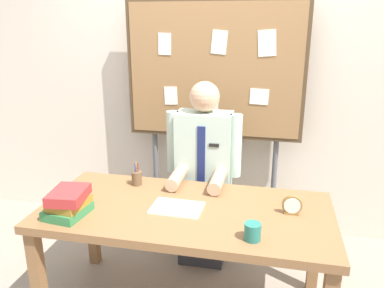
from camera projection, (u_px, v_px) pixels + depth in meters
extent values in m
cube|color=beige|center=(218.00, 77.00, 3.29)|extent=(6.40, 0.08, 2.70)
cube|color=brown|center=(186.00, 212.00, 2.35)|extent=(1.75, 0.83, 0.05)
cube|color=brown|center=(38.00, 281.00, 2.30)|extent=(0.07, 0.07, 0.68)
cube|color=brown|center=(92.00, 223.00, 2.96)|extent=(0.07, 0.07, 0.68)
cube|color=brown|center=(315.00, 248.00, 2.63)|extent=(0.07, 0.07, 0.68)
cube|color=#2D2D33|center=(203.00, 232.00, 3.05)|extent=(0.34, 0.30, 0.44)
cube|color=#B2CCBC|center=(204.00, 161.00, 2.87)|extent=(0.40, 0.22, 0.74)
sphere|color=tan|center=(205.00, 97.00, 2.73)|extent=(0.22, 0.22, 0.22)
cylinder|color=#B2CCBC|center=(173.00, 142.00, 2.86)|extent=(0.09, 0.09, 0.46)
cylinder|color=#B2CCBC|center=(235.00, 146.00, 2.76)|extent=(0.09, 0.09, 0.46)
cylinder|color=tan|center=(177.00, 177.00, 2.67)|extent=(0.09, 0.30, 0.09)
cylinder|color=tan|center=(217.00, 181.00, 2.61)|extent=(0.09, 0.30, 0.09)
cube|color=navy|center=(201.00, 160.00, 2.75)|extent=(0.06, 0.01, 0.48)
cube|color=black|center=(214.00, 145.00, 2.70)|extent=(0.07, 0.01, 0.02)
cube|color=#4C3823|center=(214.00, 71.00, 3.08)|extent=(1.43, 0.05, 1.09)
cube|color=olive|center=(214.00, 71.00, 3.06)|extent=(1.37, 0.04, 1.03)
cylinder|color=#59595E|center=(156.00, 178.00, 3.50)|extent=(0.04, 0.04, 0.91)
cylinder|color=#59595E|center=(273.00, 188.00, 3.29)|extent=(0.04, 0.04, 0.91)
cube|color=silver|center=(219.00, 42.00, 2.97)|extent=(0.13, 0.00, 0.19)
cube|color=white|center=(267.00, 43.00, 2.90)|extent=(0.15, 0.00, 0.20)
cube|color=white|center=(171.00, 96.00, 3.18)|extent=(0.11, 0.00, 0.15)
cube|color=silver|center=(211.00, 104.00, 3.13)|extent=(0.12, 0.00, 0.14)
cube|color=white|center=(165.00, 44.00, 3.06)|extent=(0.11, 0.00, 0.17)
cube|color=white|center=(259.00, 97.00, 3.03)|extent=(0.15, 0.00, 0.13)
cube|color=#337F47|center=(68.00, 211.00, 2.25)|extent=(0.23, 0.26, 0.06)
cube|color=olive|center=(69.00, 203.00, 2.23)|extent=(0.20, 0.24, 0.05)
cube|color=#B22D2D|center=(68.00, 195.00, 2.21)|extent=(0.21, 0.26, 0.06)
cube|color=white|center=(177.00, 208.00, 2.33)|extent=(0.31, 0.22, 0.01)
cylinder|color=olive|center=(292.00, 205.00, 2.26)|extent=(0.12, 0.02, 0.12)
cylinder|color=white|center=(292.00, 206.00, 2.24)|extent=(0.09, 0.00, 0.09)
cube|color=olive|center=(291.00, 213.00, 2.27)|extent=(0.08, 0.04, 0.01)
cylinder|color=#267266|center=(253.00, 232.00, 1.99)|extent=(0.09, 0.09, 0.09)
cylinder|color=brown|center=(137.00, 178.00, 2.66)|extent=(0.07, 0.07, 0.09)
cylinder|color=#263399|center=(135.00, 173.00, 2.64)|extent=(0.01, 0.01, 0.15)
cylinder|color=maroon|center=(138.00, 173.00, 2.65)|extent=(0.01, 0.01, 0.15)
cylinder|color=gold|center=(136.00, 172.00, 2.66)|extent=(0.01, 0.01, 0.15)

